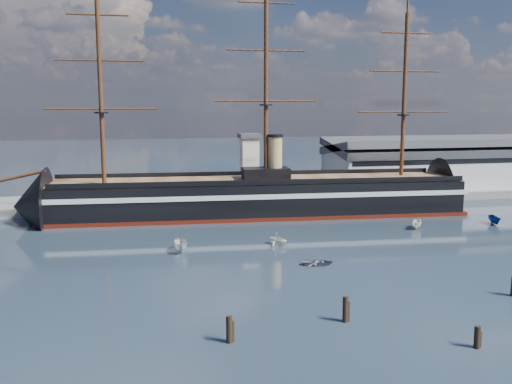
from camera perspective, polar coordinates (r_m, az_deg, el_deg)
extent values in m
plane|color=#19242F|center=(105.31, 1.45, -4.37)|extent=(600.00, 600.00, 0.00)
cube|color=slate|center=(141.94, 1.85, -0.92)|extent=(180.00, 18.00, 2.00)
cube|color=#B7BABC|center=(163.12, 18.08, 2.40)|extent=(62.00, 20.00, 10.00)
cube|color=#3F4247|center=(162.63, 18.17, 4.36)|extent=(63.00, 21.00, 2.00)
cube|color=silver|center=(136.20, -0.67, 2.49)|extent=(4.00, 4.00, 14.00)
cube|color=#3F4247|center=(135.58, -0.67, 5.64)|extent=(5.00, 5.00, 1.00)
cube|color=black|center=(124.06, 0.07, -0.46)|extent=(88.90, 22.04, 7.00)
cube|color=silver|center=(123.87, 0.07, 0.09)|extent=(90.91, 22.42, 1.00)
cube|color=#4D140A|center=(124.70, 0.07, -2.12)|extent=(90.90, 22.38, 0.90)
cone|color=black|center=(122.79, -21.62, -1.33)|extent=(15.05, 16.61, 15.68)
cone|color=black|center=(141.61, 18.76, 0.10)|extent=(12.06, 16.40, 15.68)
cube|color=brown|center=(123.53, 0.07, 1.19)|extent=(88.81, 20.77, 0.40)
cube|color=black|center=(123.80, 0.98, 1.85)|extent=(10.39, 6.68, 2.50)
cylinder|color=tan|center=(123.91, 1.88, 3.48)|extent=(3.20, 3.20, 9.00)
cylinder|color=#381E0F|center=(119.62, -15.29, 9.85)|extent=(0.90, 0.90, 38.00)
cylinder|color=#381E0F|center=(122.98, 1.00, 11.05)|extent=(0.90, 0.90, 42.00)
cylinder|color=#381E0F|center=(134.04, 14.60, 9.31)|extent=(0.90, 0.90, 36.00)
imported|color=silver|center=(94.59, -7.51, -5.97)|extent=(6.15, 2.27, 2.46)
imported|color=slate|center=(86.86, 6.19, -7.29)|extent=(1.79, 3.05, 1.34)
imported|color=silver|center=(115.26, 15.78, -3.54)|extent=(5.35, 4.42, 2.06)
imported|color=white|center=(98.61, 2.15, -5.28)|extent=(6.72, 5.94, 2.32)
imported|color=navy|center=(124.54, 22.74, -2.99)|extent=(5.68, 3.26, 2.14)
cylinder|color=black|center=(59.97, -2.68, -14.81)|extent=(0.64, 0.64, 3.54)
cylinder|color=black|center=(62.69, 21.19, -14.34)|extent=(0.64, 0.64, 2.97)
cylinder|color=black|center=(65.78, 8.90, -12.71)|extent=(0.64, 0.64, 3.64)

